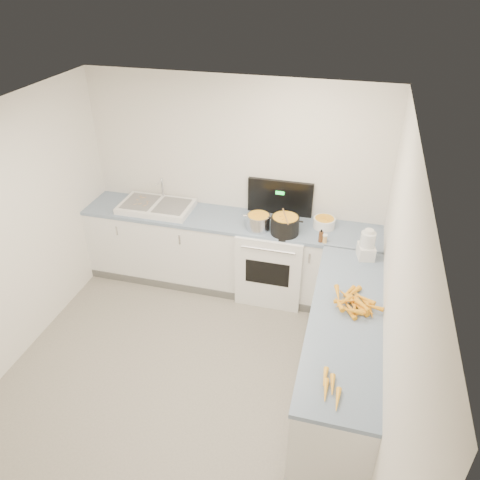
% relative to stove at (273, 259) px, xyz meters
% --- Properties ---
extents(floor, '(3.50, 4.00, 0.00)m').
position_rel_stove_xyz_m(floor, '(-0.55, -1.69, -0.47)').
color(floor, gray).
rests_on(floor, ground).
extents(ceiling, '(3.50, 4.00, 0.00)m').
position_rel_stove_xyz_m(ceiling, '(-0.55, -1.69, 2.03)').
color(ceiling, white).
rests_on(ceiling, ground).
extents(wall_back, '(3.50, 0.00, 2.50)m').
position_rel_stove_xyz_m(wall_back, '(-0.55, 0.31, 0.78)').
color(wall_back, white).
rests_on(wall_back, ground).
extents(wall_right, '(0.00, 4.00, 2.50)m').
position_rel_stove_xyz_m(wall_right, '(1.20, -1.69, 0.78)').
color(wall_right, white).
rests_on(wall_right, ground).
extents(counter_back, '(3.50, 0.62, 0.94)m').
position_rel_stove_xyz_m(counter_back, '(-0.55, 0.01, -0.00)').
color(counter_back, white).
rests_on(counter_back, ground).
extents(counter_right, '(0.62, 2.20, 0.94)m').
position_rel_stove_xyz_m(counter_right, '(0.90, -1.39, -0.00)').
color(counter_right, white).
rests_on(counter_right, ground).
extents(stove, '(0.76, 0.65, 1.36)m').
position_rel_stove_xyz_m(stove, '(0.00, 0.00, 0.00)').
color(stove, white).
rests_on(stove, ground).
extents(sink, '(0.86, 0.52, 0.31)m').
position_rel_stove_xyz_m(sink, '(-1.45, 0.02, 0.50)').
color(sink, white).
rests_on(sink, counter_back).
extents(steel_pot, '(0.33, 0.33, 0.19)m').
position_rel_stove_xyz_m(steel_pot, '(-0.16, -0.13, 0.54)').
color(steel_pot, silver).
rests_on(steel_pot, stove).
extents(black_pot, '(0.36, 0.36, 0.22)m').
position_rel_stove_xyz_m(black_pot, '(0.14, -0.15, 0.56)').
color(black_pot, black).
rests_on(black_pot, stove).
extents(wooden_spoon, '(0.13, 0.33, 0.01)m').
position_rel_stove_xyz_m(wooden_spoon, '(0.14, -0.15, 0.68)').
color(wooden_spoon, '#AD7A47').
rests_on(wooden_spoon, black_pot).
extents(mixing_bowl, '(0.30, 0.30, 0.11)m').
position_rel_stove_xyz_m(mixing_bowl, '(0.54, 0.10, 0.52)').
color(mixing_bowl, white).
rests_on(mixing_bowl, counter_back).
extents(extract_bottle, '(0.05, 0.05, 0.12)m').
position_rel_stove_xyz_m(extract_bottle, '(0.54, -0.22, 0.53)').
color(extract_bottle, '#593319').
rests_on(extract_bottle, counter_back).
extents(spice_jar, '(0.05, 0.05, 0.08)m').
position_rel_stove_xyz_m(spice_jar, '(0.59, -0.23, 0.51)').
color(spice_jar, '#E5B266').
rests_on(spice_jar, counter_back).
extents(food_processor, '(0.20, 0.22, 0.32)m').
position_rel_stove_xyz_m(food_processor, '(1.02, -0.41, 0.60)').
color(food_processor, white).
rests_on(food_processor, counter_right).
extents(carrot_pile, '(0.44, 0.47, 0.09)m').
position_rel_stove_xyz_m(carrot_pile, '(0.95, -1.23, 0.50)').
color(carrot_pile, '#FFA81F').
rests_on(carrot_pile, counter_right).
extents(peeled_carrots, '(0.15, 0.36, 0.04)m').
position_rel_stove_xyz_m(peeled_carrots, '(0.84, -2.20, 0.49)').
color(peeled_carrots, '#FFAC26').
rests_on(peeled_carrots, counter_right).
extents(peelings, '(0.21, 0.25, 0.01)m').
position_rel_stove_xyz_m(peelings, '(-1.65, 0.02, 0.54)').
color(peelings, tan).
rests_on(peelings, sink).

